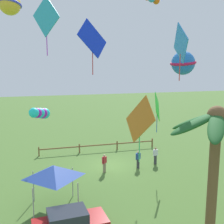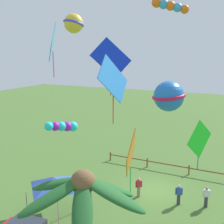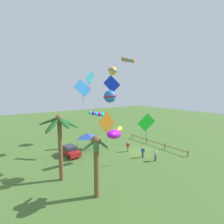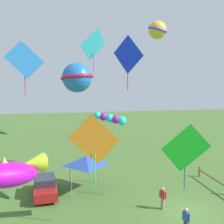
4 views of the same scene
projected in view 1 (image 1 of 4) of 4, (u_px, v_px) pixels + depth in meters
The scene contains 16 objects.
ground_plane at pixel (110, 165), 25.18m from camera, with size 120.00×120.00×0.00m, color #476B2D.
palm_tree_1 at pixel (215, 144), 12.09m from camera, with size 4.49×3.98×7.32m.
rail_fence at pixel (99, 146), 29.20m from camera, with size 12.34×0.12×0.95m.
parked_car_0 at pixel (70, 224), 14.61m from camera, with size 4.01×1.98×1.51m.
spectator_0 at pixel (155, 155), 25.41m from camera, with size 0.53×0.32×1.59m.
spectator_1 at pixel (104, 163), 23.42m from camera, with size 0.45×0.42×1.59m.
spectator_2 at pixel (138, 159), 24.40m from camera, with size 0.52×0.36×1.59m.
festival_tent at pixel (54, 171), 17.32m from camera, with size 2.86×2.86×2.85m.
kite_diamond_0 at pixel (46, 17), 16.37m from camera, with size 1.48×2.14×3.53m.
kite_diamond_1 at pixel (181, 44), 14.05m from camera, with size 0.58×2.08×2.89m.
kite_diamond_2 at pixel (157, 107), 23.13m from camera, with size 1.22×2.20×3.43m.
kite_ball_3 at pixel (183, 63), 17.16m from camera, with size 2.22×2.21×1.46m.
kite_tube_4 at pixel (40, 113), 18.69m from camera, with size 1.41×2.68×1.11m.
kite_diamond_6 at pixel (92, 39), 19.25m from camera, with size 2.39×1.54×3.86m.
kite_ball_7 at pixel (10, 4), 21.34m from camera, with size 2.49×2.49×1.66m.
kite_diamond_8 at pixel (140, 120), 18.28m from camera, with size 0.86×3.20×4.55m.
Camera 1 is at (6.18, 23.18, 9.05)m, focal length 44.47 mm.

